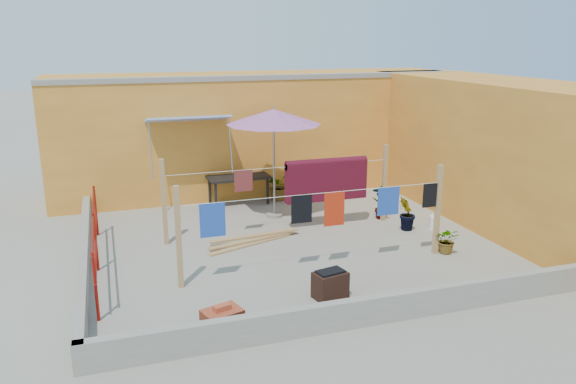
# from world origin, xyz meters

# --- Properties ---
(ground) EXTENTS (80.00, 80.00, 0.00)m
(ground) POSITION_xyz_m (0.00, 0.00, 0.00)
(ground) COLOR #9E998E
(ground) RESTS_ON ground
(wall_back) EXTENTS (11.00, 3.27, 3.21)m
(wall_back) POSITION_xyz_m (0.50, 4.69, 1.61)
(wall_back) COLOR orange
(wall_back) RESTS_ON ground
(wall_right) EXTENTS (2.40, 9.00, 3.20)m
(wall_right) POSITION_xyz_m (5.20, 0.00, 1.60)
(wall_right) COLOR orange
(wall_right) RESTS_ON ground
(parapet_front) EXTENTS (8.30, 0.16, 0.44)m
(parapet_front) POSITION_xyz_m (0.00, -3.58, 0.22)
(parapet_front) COLOR gray
(parapet_front) RESTS_ON ground
(parapet_left) EXTENTS (0.16, 7.30, 0.44)m
(parapet_left) POSITION_xyz_m (-4.08, 0.00, 0.22)
(parapet_left) COLOR gray
(parapet_left) RESTS_ON ground
(red_railing) EXTENTS (0.05, 4.20, 1.10)m
(red_railing) POSITION_xyz_m (-3.85, -0.20, 0.72)
(red_railing) COLOR maroon
(red_railing) RESTS_ON ground
(clothesline_rig) EXTENTS (5.09, 2.35, 1.80)m
(clothesline_rig) POSITION_xyz_m (0.85, 0.55, 1.05)
(clothesline_rig) COLOR tan
(clothesline_rig) RESTS_ON ground
(patio_umbrella) EXTENTS (2.35, 2.35, 2.64)m
(patio_umbrella) POSITION_xyz_m (0.17, 1.88, 2.37)
(patio_umbrella) COLOR gray
(patio_umbrella) RESTS_ON ground
(outdoor_table) EXTENTS (1.60, 0.87, 0.73)m
(outdoor_table) POSITION_xyz_m (-0.39, 3.20, 0.66)
(outdoor_table) COLOR black
(outdoor_table) RESTS_ON ground
(brick_stack) EXTENTS (0.63, 0.53, 0.47)m
(brick_stack) POSITION_xyz_m (-2.15, -3.20, 0.20)
(brick_stack) COLOR #973D23
(brick_stack) RESTS_ON ground
(lumber_pile) EXTENTS (2.09, 0.82, 0.13)m
(lumber_pile) POSITION_xyz_m (-0.78, 0.30, 0.06)
(lumber_pile) COLOR tan
(lumber_pile) RESTS_ON ground
(brazier) EXTENTS (0.60, 0.46, 0.48)m
(brazier) POSITION_xyz_m (-0.23, -2.58, 0.23)
(brazier) COLOR black
(brazier) RESTS_ON ground
(white_basin) EXTENTS (0.46, 0.46, 0.08)m
(white_basin) POSITION_xyz_m (-0.35, -3.20, 0.04)
(white_basin) COLOR white
(white_basin) RESTS_ON ground
(water_jug_a) EXTENTS (0.22, 0.22, 0.35)m
(water_jug_a) POSITION_xyz_m (3.28, -0.13, 0.15)
(water_jug_a) COLOR white
(water_jug_a) RESTS_ON ground
(water_jug_b) EXTENTS (0.21, 0.21, 0.33)m
(water_jug_b) POSITION_xyz_m (3.20, 1.44, 0.14)
(water_jug_b) COLOR white
(water_jug_b) RESTS_ON ground
(green_hose) EXTENTS (0.51, 0.51, 0.08)m
(green_hose) POSITION_xyz_m (3.23, 1.76, 0.03)
(green_hose) COLOR #1B7C22
(green_hose) RESTS_ON ground
(plant_back_a) EXTENTS (0.92, 0.92, 0.78)m
(plant_back_a) POSITION_xyz_m (0.68, 3.20, 0.39)
(plant_back_a) COLOR #175018
(plant_back_a) RESTS_ON ground
(plant_back_b) EXTENTS (0.46, 0.46, 0.63)m
(plant_back_b) POSITION_xyz_m (2.82, 3.20, 0.32)
(plant_back_b) COLOR #175018
(plant_back_b) RESTS_ON ground
(plant_right_a) EXTENTS (0.53, 0.47, 0.84)m
(plant_right_a) POSITION_xyz_m (2.51, 0.92, 0.42)
(plant_right_a) COLOR #175018
(plant_right_a) RESTS_ON ground
(plant_right_b) EXTENTS (0.52, 0.55, 0.78)m
(plant_right_b) POSITION_xyz_m (2.65, -0.03, 0.39)
(plant_right_b) COLOR #175018
(plant_right_b) RESTS_ON ground
(plant_right_c) EXTENTS (0.65, 0.64, 0.55)m
(plant_right_c) POSITION_xyz_m (2.73, -1.47, 0.27)
(plant_right_c) COLOR #175018
(plant_right_c) RESTS_ON ground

